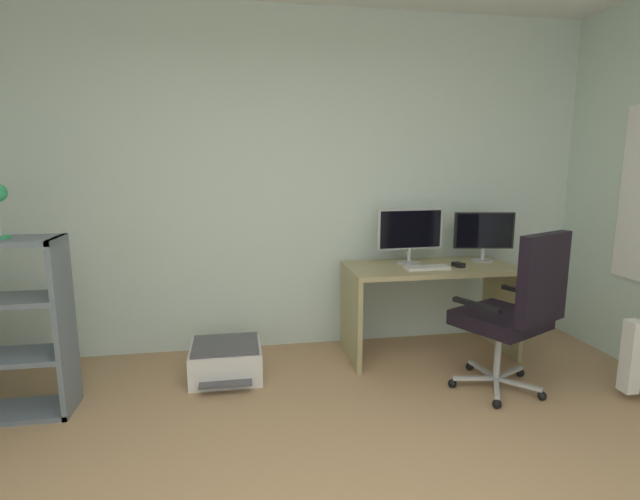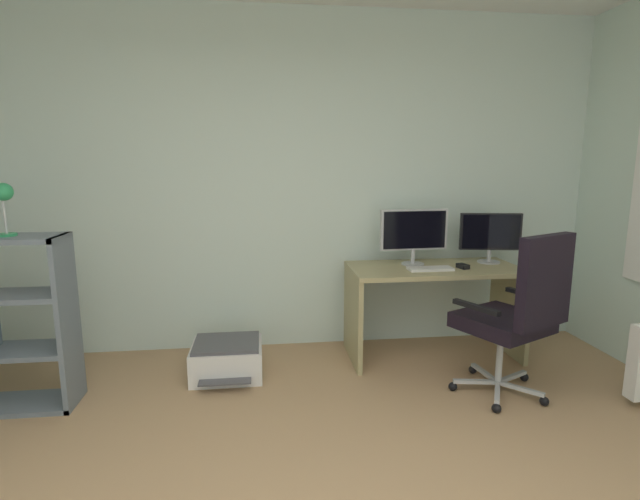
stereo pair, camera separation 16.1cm
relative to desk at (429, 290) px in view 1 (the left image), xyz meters
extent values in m
cube|color=silver|center=(-1.16, 0.45, 0.84)|extent=(5.20, 0.10, 2.74)
cube|color=tan|center=(0.00, 0.00, 0.18)|extent=(1.33, 0.63, 0.04)
cube|color=tan|center=(-0.65, 0.00, -0.18)|extent=(0.04, 0.60, 0.70)
cube|color=tan|center=(0.65, 0.00, -0.18)|extent=(0.04, 0.60, 0.70)
cylinder|color=#B2B5B7|center=(-0.15, 0.10, 0.21)|extent=(0.18, 0.18, 0.01)
cylinder|color=#B2B5B7|center=(-0.15, 0.10, 0.28)|extent=(0.03, 0.03, 0.12)
cube|color=#B7BABC|center=(-0.15, 0.10, 0.49)|extent=(0.55, 0.07, 0.32)
cube|color=black|center=(-0.15, 0.08, 0.49)|extent=(0.51, 0.03, 0.30)
cylinder|color=#B2B5B7|center=(0.50, 0.10, 0.21)|extent=(0.18, 0.18, 0.01)
cylinder|color=#B2B5B7|center=(0.50, 0.10, 0.27)|extent=(0.03, 0.03, 0.11)
cube|color=black|center=(0.50, 0.10, 0.46)|extent=(0.49, 0.12, 0.30)
cube|color=black|center=(0.49, 0.08, 0.46)|extent=(0.45, 0.09, 0.27)
cube|color=silver|center=(-0.07, -0.11, 0.21)|extent=(0.34, 0.13, 0.02)
cube|color=black|center=(0.20, -0.08, 0.22)|extent=(0.08, 0.11, 0.03)
cube|color=#B7BABC|center=(0.36, -0.60, -0.46)|extent=(0.28, 0.16, 0.02)
sphere|color=black|center=(0.50, -0.54, -0.50)|extent=(0.06, 0.06, 0.06)
cube|color=#B7BABC|center=(0.21, -0.52, -0.46)|extent=(0.07, 0.30, 0.02)
sphere|color=black|center=(0.19, -0.37, -0.50)|extent=(0.06, 0.06, 0.06)
cube|color=#B7BABC|center=(0.08, -0.64, -0.46)|extent=(0.30, 0.08, 0.02)
sphere|color=black|center=(-0.07, -0.61, -0.50)|extent=(0.06, 0.06, 0.06)
cube|color=#B7BABC|center=(0.16, -0.80, -0.46)|extent=(0.17, 0.28, 0.02)
sphere|color=black|center=(0.09, -0.93, -0.50)|extent=(0.06, 0.06, 0.06)
cube|color=#B7BABC|center=(0.33, -0.78, -0.46)|extent=(0.23, 0.24, 0.02)
sphere|color=black|center=(0.44, -0.88, -0.50)|extent=(0.06, 0.06, 0.06)
cylinder|color=#B7BABC|center=(0.23, -0.67, -0.27)|extent=(0.04, 0.04, 0.38)
cube|color=black|center=(0.23, -0.67, -0.04)|extent=(0.67, 0.67, 0.10)
cube|color=black|center=(0.35, -0.92, 0.30)|extent=(0.45, 0.27, 0.57)
cube|color=black|center=(-0.02, -0.79, 0.11)|extent=(0.19, 0.33, 0.03)
cube|color=black|center=(0.48, -0.55, 0.11)|extent=(0.19, 0.33, 0.03)
cube|color=slate|center=(-2.57, -0.48, 0.02)|extent=(0.03, 0.32, 1.10)
cube|color=slate|center=(-2.98, -0.48, -0.52)|extent=(0.87, 0.32, 0.03)
cylinder|color=#2D9C5B|center=(-2.87, -0.48, 0.58)|extent=(0.11, 0.11, 0.02)
cube|color=white|center=(-1.61, -0.17, -0.42)|extent=(0.51, 0.44, 0.23)
cube|color=#4C4C51|center=(-1.61, -0.17, -0.29)|extent=(0.47, 0.40, 0.02)
cube|color=#4C4C51|center=(-1.61, -0.43, -0.46)|extent=(0.35, 0.10, 0.01)
cube|color=white|center=(0.99, -0.97, -0.23)|extent=(0.09, 0.10, 0.48)
camera|label=1|loc=(-1.50, -3.51, 1.00)|focal=26.89mm
camera|label=2|loc=(-1.34, -3.54, 1.00)|focal=26.89mm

